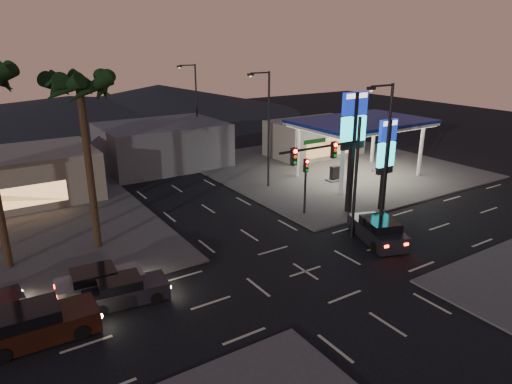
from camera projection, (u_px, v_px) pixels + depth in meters
ground at (305, 271)px, 25.77m from camera, size 140.00×140.00×0.00m
corner_lot_ne at (330, 167)px, 46.73m from camera, size 24.00×24.00×0.12m
gas_station at (362, 124)px, 41.95m from camera, size 12.20×8.20×5.47m
convenience_store at (314, 138)px, 51.13m from camera, size 10.00×6.00×4.00m
pylon_sign_tall at (353, 129)px, 32.50m from camera, size 2.20×0.35×9.00m
pylon_sign_short at (386, 151)px, 33.54m from camera, size 1.60×0.35×7.00m
traffic_signal_mast at (336, 165)px, 27.63m from camera, size 6.10×0.39×8.00m
pedestal_signal at (306, 177)px, 33.23m from camera, size 0.32×0.39×4.30m
streetlight_near at (384, 154)px, 28.25m from camera, size 2.14×0.25×10.00m
streetlight_mid at (267, 123)px, 38.61m from camera, size 2.14×0.25×10.00m
streetlight_far at (195, 105)px, 49.76m from camera, size 2.14×0.25×10.00m
palm_a at (80, 96)px, 25.72m from camera, size 4.41×4.41×10.86m
building_far_mid at (162, 145)px, 46.82m from camera, size 12.00×9.00×4.40m
hill_right at (159, 99)px, 80.50m from camera, size 50.00×50.00×5.00m
hill_center at (70, 109)px, 72.94m from camera, size 60.00×60.00×4.00m
car_lane_a_front at (125, 291)px, 22.59m from camera, size 4.33×2.18×1.36m
car_lane_a_mid at (37, 324)px, 19.70m from camera, size 5.04×2.26×1.62m
car_lane_b_front at (99, 282)px, 23.31m from camera, size 4.47×2.11×1.42m
suv_station at (378, 231)px, 29.40m from camera, size 3.47×5.18×1.60m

